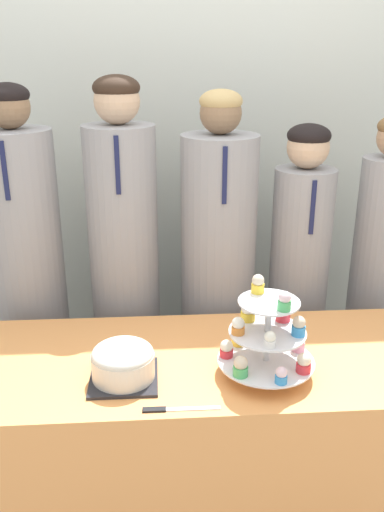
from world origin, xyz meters
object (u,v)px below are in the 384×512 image
(round_cake, at_px, (123,361))
(student_1, at_px, (126,285))
(student_4, at_px, (377,292))
(student_3, at_px, (297,297))
(student_2, at_px, (217,290))
(cake_knife, at_px, (168,410))
(cupcake_stand, at_px, (267,336))
(student_0, at_px, (30,292))

(round_cake, distance_m, student_1, 0.67)
(student_4, bearing_deg, student_3, -180.00)
(student_1, bearing_deg, student_3, -0.00)
(round_cake, height_order, student_2, student_2)
(cake_knife, bearing_deg, cupcake_stand, 28.71)
(student_0, xyz_separation_m, student_1, (0.41, -0.00, 0.02))
(cake_knife, height_order, student_0, student_0)
(cake_knife, height_order, student_3, student_3)
(cupcake_stand, height_order, student_4, student_4)
(cake_knife, xyz_separation_m, cupcake_stand, (0.32, 0.17, 0.14))
(cake_knife, bearing_deg, student_1, 101.22)
(student_1, height_order, student_4, student_1)
(student_0, xyz_separation_m, student_3, (1.17, -0.00, -0.06))
(round_cake, relative_size, cupcake_stand, 0.67)
(cupcake_stand, height_order, student_3, student_3)
(round_cake, bearing_deg, student_0, 122.96)
(round_cake, bearing_deg, student_4, 31.31)
(student_0, bearing_deg, round_cake, -57.04)
(student_3, xyz_separation_m, student_4, (0.36, 0.00, 0.01))
(cake_knife, height_order, student_1, student_1)
(student_2, bearing_deg, round_cake, -119.43)
(student_1, bearing_deg, student_4, -0.00)
(round_cake, relative_size, cake_knife, 0.94)
(cake_knife, xyz_separation_m, student_0, (-0.57, 0.84, 0.01))
(student_0, relative_size, student_3, 1.11)
(student_2, distance_m, student_3, 0.36)
(round_cake, xyz_separation_m, student_4, (1.10, 0.67, -0.10))
(student_2, xyz_separation_m, student_3, (0.36, -0.00, -0.04))
(cupcake_stand, distance_m, student_0, 1.12)
(student_2, bearing_deg, student_3, -0.00)
(student_4, bearing_deg, student_1, 180.00)
(cupcake_stand, bearing_deg, round_cake, -179.69)
(student_3, bearing_deg, student_0, 180.00)
(cupcake_stand, relative_size, student_3, 0.22)
(student_3, height_order, student_4, student_4)
(cupcake_stand, relative_size, student_2, 0.20)
(round_cake, relative_size, student_2, 0.13)
(student_2, relative_size, student_4, 1.07)
(round_cake, height_order, cake_knife, round_cake)
(student_1, relative_size, student_4, 1.11)
(student_1, xyz_separation_m, student_4, (1.12, -0.00, -0.07))
(student_2, xyz_separation_m, student_4, (0.72, -0.00, -0.03))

